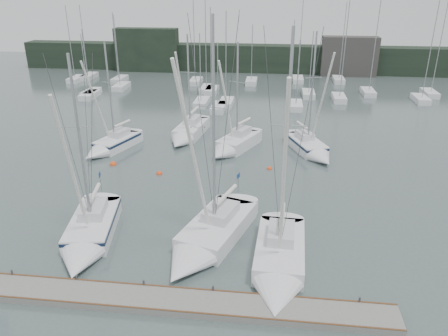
{
  "coord_description": "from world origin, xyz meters",
  "views": [
    {
      "loc": [
        4.97,
        -23.57,
        16.42
      ],
      "look_at": [
        1.53,
        5.0,
        3.97
      ],
      "focal_mm": 35.0,
      "sensor_mm": 36.0,
      "label": 1
    }
  ],
  "objects_px": {
    "sailboat_mid_a": "(109,146)",
    "sailboat_mid_c": "(232,146)",
    "buoy_a": "(159,174)",
    "sailboat_near_left": "(88,238)",
    "buoy_b": "(269,169)",
    "sailboat_near_center": "(204,243)",
    "sailboat_mid_d": "(312,149)",
    "buoy_c": "(113,165)",
    "sailboat_near_right": "(279,269)",
    "sailboat_mid_b": "(187,134)"
  },
  "relations": [
    {
      "from": "sailboat_mid_d",
      "to": "buoy_c",
      "type": "height_order",
      "value": "sailboat_mid_d"
    },
    {
      "from": "sailboat_mid_b",
      "to": "sailboat_mid_a",
      "type": "bearing_deg",
      "value": -139.35
    },
    {
      "from": "sailboat_near_left",
      "to": "sailboat_near_center",
      "type": "bearing_deg",
      "value": -7.44
    },
    {
      "from": "sailboat_mid_d",
      "to": "buoy_a",
      "type": "bearing_deg",
      "value": -176.97
    },
    {
      "from": "sailboat_mid_c",
      "to": "buoy_b",
      "type": "relative_size",
      "value": 24.25
    },
    {
      "from": "sailboat_mid_c",
      "to": "buoy_a",
      "type": "xyz_separation_m",
      "value": [
        -6.02,
        -6.47,
        -0.6
      ]
    },
    {
      "from": "buoy_a",
      "to": "sailboat_near_right",
      "type": "bearing_deg",
      "value": -51.77
    },
    {
      "from": "sailboat_near_left",
      "to": "buoy_b",
      "type": "distance_m",
      "value": 18.62
    },
    {
      "from": "sailboat_near_right",
      "to": "sailboat_mid_b",
      "type": "xyz_separation_m",
      "value": [
        -10.3,
        23.67,
        0.01
      ]
    },
    {
      "from": "sailboat_near_left",
      "to": "sailboat_mid_d",
      "type": "height_order",
      "value": "sailboat_near_left"
    },
    {
      "from": "sailboat_mid_a",
      "to": "buoy_c",
      "type": "bearing_deg",
      "value": -45.15
    },
    {
      "from": "sailboat_near_right",
      "to": "sailboat_mid_c",
      "type": "height_order",
      "value": "sailboat_near_right"
    },
    {
      "from": "sailboat_mid_b",
      "to": "buoy_b",
      "type": "relative_size",
      "value": 24.88
    },
    {
      "from": "sailboat_near_center",
      "to": "buoy_a",
      "type": "xyz_separation_m",
      "value": [
        -6.07,
        11.73,
        -0.56
      ]
    },
    {
      "from": "sailboat_near_right",
      "to": "sailboat_near_left",
      "type": "bearing_deg",
      "value": 174.19
    },
    {
      "from": "sailboat_mid_c",
      "to": "buoy_c",
      "type": "distance_m",
      "value": 12.04
    },
    {
      "from": "sailboat_mid_d",
      "to": "buoy_b",
      "type": "height_order",
      "value": "sailboat_mid_d"
    },
    {
      "from": "sailboat_mid_b",
      "to": "sailboat_mid_c",
      "type": "bearing_deg",
      "value": -24.19
    },
    {
      "from": "buoy_a",
      "to": "buoy_b",
      "type": "relative_size",
      "value": 1.18
    },
    {
      "from": "buoy_a",
      "to": "buoy_b",
      "type": "xyz_separation_m",
      "value": [
        10.03,
        2.38,
        0.0
      ]
    },
    {
      "from": "sailboat_mid_c",
      "to": "sailboat_near_left",
      "type": "bearing_deg",
      "value": -88.08
    },
    {
      "from": "sailboat_near_center",
      "to": "sailboat_near_right",
      "type": "relative_size",
      "value": 1.03
    },
    {
      "from": "sailboat_mid_a",
      "to": "sailboat_mid_d",
      "type": "height_order",
      "value": "sailboat_mid_d"
    },
    {
      "from": "sailboat_mid_c",
      "to": "sailboat_mid_a",
      "type": "bearing_deg",
      "value": -148.84
    },
    {
      "from": "sailboat_mid_a",
      "to": "buoy_b",
      "type": "height_order",
      "value": "sailboat_mid_a"
    },
    {
      "from": "sailboat_mid_a",
      "to": "sailboat_mid_b",
      "type": "height_order",
      "value": "sailboat_mid_b"
    },
    {
      "from": "sailboat_near_center",
      "to": "sailboat_mid_d",
      "type": "distance_m",
      "value": 20.07
    },
    {
      "from": "sailboat_near_left",
      "to": "sailboat_mid_b",
      "type": "xyz_separation_m",
      "value": [
        2.36,
        21.82,
        -0.0
      ]
    },
    {
      "from": "sailboat_mid_c",
      "to": "buoy_c",
      "type": "relative_size",
      "value": 18.25
    },
    {
      "from": "sailboat_near_right",
      "to": "buoy_b",
      "type": "bearing_deg",
      "value": 95.74
    },
    {
      "from": "sailboat_near_center",
      "to": "sailboat_mid_a",
      "type": "distance_m",
      "value": 20.98
    },
    {
      "from": "buoy_c",
      "to": "buoy_b",
      "type": "bearing_deg",
      "value": 2.9
    },
    {
      "from": "sailboat_mid_d",
      "to": "buoy_c",
      "type": "bearing_deg",
      "value": 172.66
    },
    {
      "from": "sailboat_near_center",
      "to": "sailboat_near_right",
      "type": "xyz_separation_m",
      "value": [
        4.88,
        -2.17,
        0.01
      ]
    },
    {
      "from": "sailboat_near_right",
      "to": "sailboat_mid_b",
      "type": "height_order",
      "value": "sailboat_near_right"
    },
    {
      "from": "sailboat_mid_a",
      "to": "buoy_c",
      "type": "height_order",
      "value": "sailboat_mid_a"
    },
    {
      "from": "sailboat_near_left",
      "to": "sailboat_near_right",
      "type": "distance_m",
      "value": 12.8
    },
    {
      "from": "sailboat_near_left",
      "to": "sailboat_near_right",
      "type": "height_order",
      "value": "sailboat_near_right"
    },
    {
      "from": "sailboat_near_right",
      "to": "buoy_a",
      "type": "xyz_separation_m",
      "value": [
        -10.95,
        13.9,
        -0.57
      ]
    },
    {
      "from": "sailboat_near_center",
      "to": "sailboat_mid_c",
      "type": "distance_m",
      "value": 18.2
    },
    {
      "from": "sailboat_mid_d",
      "to": "buoy_b",
      "type": "relative_size",
      "value": 26.52
    },
    {
      "from": "sailboat_near_right",
      "to": "buoy_b",
      "type": "relative_size",
      "value": 31.76
    },
    {
      "from": "sailboat_near_right",
      "to": "sailboat_mid_b",
      "type": "distance_m",
      "value": 25.81
    },
    {
      "from": "sailboat_mid_a",
      "to": "sailboat_mid_c",
      "type": "relative_size",
      "value": 1.0
    },
    {
      "from": "buoy_a",
      "to": "buoy_c",
      "type": "relative_size",
      "value": 0.88
    },
    {
      "from": "sailboat_near_center",
      "to": "sailboat_mid_b",
      "type": "bearing_deg",
      "value": 121.62
    },
    {
      "from": "buoy_a",
      "to": "sailboat_near_left",
      "type": "bearing_deg",
      "value": -98.07
    },
    {
      "from": "sailboat_mid_a",
      "to": "buoy_a",
      "type": "relative_size",
      "value": 20.6
    },
    {
      "from": "sailboat_mid_b",
      "to": "sailboat_near_center",
      "type": "bearing_deg",
      "value": -68.5
    },
    {
      "from": "buoy_a",
      "to": "buoy_c",
      "type": "height_order",
      "value": "buoy_c"
    }
  ]
}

